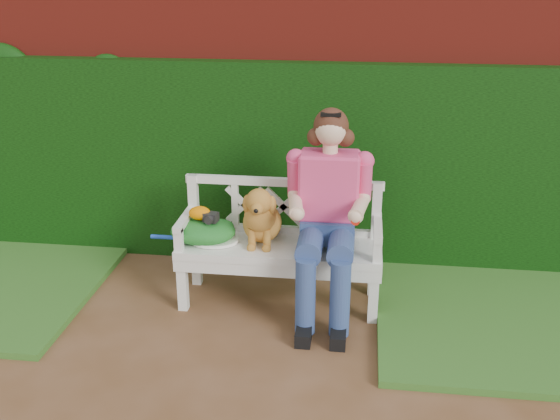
# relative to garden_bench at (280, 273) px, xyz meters

# --- Properties ---
(ground) EXTENTS (60.00, 60.00, 0.00)m
(ground) POSITION_rel_garden_bench_xyz_m (-0.36, -0.91, -0.24)
(ground) COLOR brown
(brick_wall) EXTENTS (10.00, 0.30, 2.20)m
(brick_wall) POSITION_rel_garden_bench_xyz_m (-0.36, 0.99, 0.86)
(brick_wall) COLOR maroon
(brick_wall) RESTS_ON ground
(ivy_hedge) EXTENTS (10.00, 0.18, 1.70)m
(ivy_hedge) POSITION_rel_garden_bench_xyz_m (-0.36, 0.77, 0.61)
(ivy_hedge) COLOR #12480D
(ivy_hedge) RESTS_ON ground
(grass_right) EXTENTS (2.60, 2.00, 0.05)m
(grass_right) POSITION_rel_garden_bench_xyz_m (2.04, -0.01, -0.21)
(grass_right) COLOR #2E5C1D
(grass_right) RESTS_ON ground
(garden_bench) EXTENTS (1.63, 0.76, 0.48)m
(garden_bench) POSITION_rel_garden_bench_xyz_m (0.00, 0.00, 0.00)
(garden_bench) COLOR white
(garden_bench) RESTS_ON ground
(seated_woman) EXTENTS (0.85, 1.00, 1.52)m
(seated_woman) POSITION_rel_garden_bench_xyz_m (0.35, -0.02, 0.52)
(seated_woman) COLOR red
(seated_woman) RESTS_ON ground
(dog) EXTENTS (0.36, 0.46, 0.47)m
(dog) POSITION_rel_garden_bench_xyz_m (-0.14, 0.01, 0.47)
(dog) COLOR #A4612D
(dog) RESTS_ON garden_bench
(tennis_racket) EXTENTS (0.76, 0.53, 0.03)m
(tennis_racket) POSITION_rel_garden_bench_xyz_m (-0.53, -0.02, 0.26)
(tennis_racket) COLOR silver
(tennis_racket) RESTS_ON garden_bench
(green_bag) EXTENTS (0.58, 0.51, 0.17)m
(green_bag) POSITION_rel_garden_bench_xyz_m (-0.58, -0.02, 0.32)
(green_bag) COLOR #228E16
(green_bag) RESTS_ON garden_bench
(camera_item) EXTENTS (0.12, 0.10, 0.07)m
(camera_item) POSITION_rel_garden_bench_xyz_m (-0.51, -0.03, 0.44)
(camera_item) COLOR black
(camera_item) RESTS_ON green_bag
(baseball_glove) EXTENTS (0.19, 0.16, 0.10)m
(baseball_glove) POSITION_rel_garden_bench_xyz_m (-0.60, -0.01, 0.46)
(baseball_glove) COLOR orange
(baseball_glove) RESTS_ON green_bag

